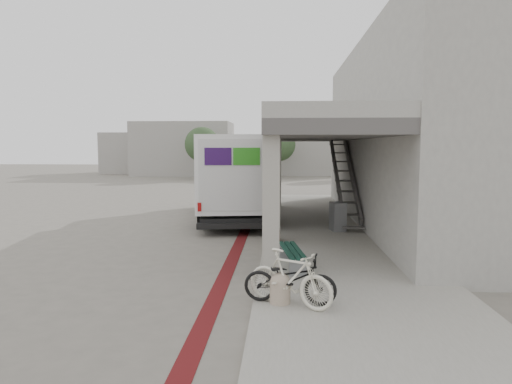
# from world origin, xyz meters

# --- Properties ---
(ground) EXTENTS (120.00, 120.00, 0.00)m
(ground) POSITION_xyz_m (0.00, 0.00, 0.00)
(ground) COLOR #69635A
(ground) RESTS_ON ground
(bike_lane_stripe) EXTENTS (0.35, 40.00, 0.01)m
(bike_lane_stripe) POSITION_xyz_m (1.00, 2.00, 0.01)
(bike_lane_stripe) COLOR #561113
(bike_lane_stripe) RESTS_ON ground
(sidewalk) EXTENTS (4.40, 28.00, 0.12)m
(sidewalk) POSITION_xyz_m (4.00, 0.00, 0.06)
(sidewalk) COLOR gray
(sidewalk) RESTS_ON ground
(transit_building) EXTENTS (7.60, 17.00, 7.00)m
(transit_building) POSITION_xyz_m (6.83, 4.50, 3.40)
(transit_building) COLOR gray
(transit_building) RESTS_ON ground
(distant_backdrop) EXTENTS (28.00, 10.00, 6.50)m
(distant_backdrop) POSITION_xyz_m (-2.84, 35.89, 2.70)
(distant_backdrop) COLOR #999690
(distant_backdrop) RESTS_ON ground
(tree_left) EXTENTS (3.20, 3.20, 4.80)m
(tree_left) POSITION_xyz_m (-5.00, 28.00, 3.18)
(tree_left) COLOR #38281C
(tree_left) RESTS_ON ground
(tree_mid) EXTENTS (3.20, 3.20, 4.80)m
(tree_mid) POSITION_xyz_m (2.00, 30.00, 3.18)
(tree_mid) COLOR #38281C
(tree_mid) RESTS_ON ground
(tree_right) EXTENTS (3.20, 3.20, 4.80)m
(tree_right) POSITION_xyz_m (10.00, 29.00, 3.18)
(tree_right) COLOR #38281C
(tree_right) RESTS_ON ground
(fedex_truck) EXTENTS (3.57, 8.42, 3.48)m
(fedex_truck) POSITION_xyz_m (0.14, 5.48, 1.85)
(fedex_truck) COLOR black
(fedex_truck) RESTS_ON ground
(bench) EXTENTS (0.67, 1.92, 0.44)m
(bench) POSITION_xyz_m (2.60, -2.63, 0.44)
(bench) COLOR gray
(bench) RESTS_ON sidewalk
(bollard_near) EXTENTS (0.39, 0.39, 0.59)m
(bollard_near) POSITION_xyz_m (2.32, -5.24, 0.41)
(bollard_near) COLOR tan
(bollard_near) RESTS_ON sidewalk
(bollard_far) EXTENTS (0.40, 0.40, 0.60)m
(bollard_far) POSITION_xyz_m (2.10, -0.16, 0.42)
(bollard_far) COLOR gray
(bollard_far) RESTS_ON sidewalk
(utility_cabinet) EXTENTS (0.57, 0.68, 1.00)m
(utility_cabinet) POSITION_xyz_m (4.30, 2.28, 0.62)
(utility_cabinet) COLOR gray
(utility_cabinet) RESTS_ON sidewalk
(bicycle_black) EXTENTS (1.84, 0.89, 0.93)m
(bicycle_black) POSITION_xyz_m (2.50, -5.24, 0.58)
(bicycle_black) COLOR black
(bicycle_black) RESTS_ON sidewalk
(bicycle_cream) EXTENTS (1.77, 1.32, 1.06)m
(bicycle_cream) POSITION_xyz_m (2.50, -5.39, 0.65)
(bicycle_cream) COLOR silver
(bicycle_cream) RESTS_ON sidewalk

